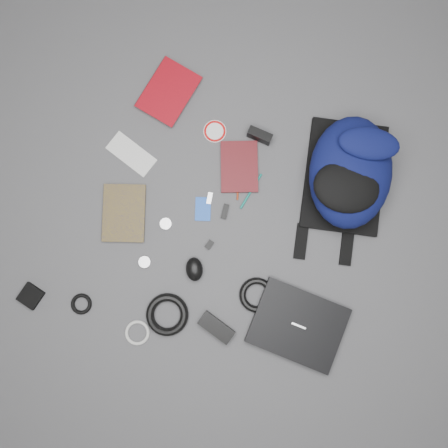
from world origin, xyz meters
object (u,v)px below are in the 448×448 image
(backpack, at_px, (350,172))
(textbook_red, at_px, (150,81))
(mouse, at_px, (194,269))
(laptop, at_px, (298,325))
(dvd_case, at_px, (239,167))
(compact_camera, at_px, (260,136))
(comic_book, at_px, (103,213))
(power_brick, at_px, (216,327))
(pouch, at_px, (31,296))

(backpack, relative_size, textbook_red, 2.00)
(mouse, bearing_deg, laptop, -34.08)
(dvd_case, distance_m, compact_camera, 0.14)
(comic_book, height_order, mouse, mouse)
(textbook_red, bearing_deg, power_brick, -43.79)
(laptop, bearing_deg, power_brick, -156.57)
(textbook_red, bearing_deg, laptop, -28.19)
(comic_book, bearing_deg, laptop, -28.59)
(compact_camera, relative_size, mouse, 1.05)
(laptop, relative_size, compact_camera, 3.49)
(mouse, relative_size, power_brick, 0.67)
(backpack, distance_m, compact_camera, 0.37)
(mouse, height_order, pouch, mouse)
(comic_book, distance_m, power_brick, 0.61)
(backpack, distance_m, power_brick, 0.75)
(comic_book, xyz_separation_m, power_brick, (0.54, -0.28, 0.01))
(comic_book, xyz_separation_m, mouse, (0.40, -0.10, 0.01))
(compact_camera, bearing_deg, power_brick, -79.16)
(comic_book, bearing_deg, mouse, -30.24)
(dvd_case, bearing_deg, power_brick, -98.97)
(dvd_case, bearing_deg, textbook_red, 135.11)
(dvd_case, relative_size, pouch, 2.60)
(laptop, distance_m, comic_book, 0.85)
(laptop, height_order, power_brick, same)
(backpack, height_order, pouch, backpack)
(backpack, xyz_separation_m, dvd_case, (-0.39, -0.08, -0.09))
(power_brick, relative_size, pouch, 1.75)
(laptop, xyz_separation_m, compact_camera, (-0.34, 0.64, 0.01))
(laptop, bearing_deg, mouse, 173.63)
(power_brick, bearing_deg, dvd_case, 118.14)
(backpack, xyz_separation_m, compact_camera, (-0.35, 0.05, -0.07))
(power_brick, bearing_deg, backpack, 85.60)
(laptop, relative_size, textbook_red, 1.41)
(textbook_red, bearing_deg, pouch, -86.94)
(mouse, bearing_deg, comic_book, 142.71)
(textbook_red, height_order, comic_book, textbook_red)
(mouse, bearing_deg, compact_camera, 58.14)
(power_brick, bearing_deg, pouch, -153.12)
(laptop, relative_size, mouse, 3.67)
(dvd_case, bearing_deg, pouch, -148.72)
(laptop, height_order, pouch, laptop)
(backpack, bearing_deg, comic_book, -163.60)
(backpack, bearing_deg, compact_camera, 162.01)
(backpack, distance_m, laptop, 0.59)
(textbook_red, xyz_separation_m, mouse, (0.39, -0.64, 0.01))
(backpack, height_order, power_brick, backpack)
(pouch, bearing_deg, compact_camera, 52.56)
(laptop, xyz_separation_m, textbook_red, (-0.82, 0.72, -0.00))
(mouse, distance_m, power_brick, 0.23)
(compact_camera, xyz_separation_m, power_brick, (0.06, -0.74, -0.01))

